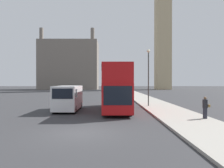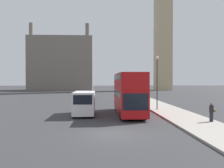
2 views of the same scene
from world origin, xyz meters
name	(u,v)px [view 1 (image 1 of 2)]	position (x,y,z in m)	size (l,w,h in m)	color
ground_plane	(82,133)	(0.00, 0.00, 0.00)	(300.00, 300.00, 0.00)	#333335
sidewalk_strip	(210,131)	(6.98, 0.00, 0.07)	(3.96, 120.00, 0.15)	#9E998E
building_block_distant	(70,65)	(-14.74, 75.13, 9.51)	(22.50, 12.24, 23.12)	slate
red_double_decker_bus	(116,86)	(2.08, 9.50, 2.40)	(2.46, 10.34, 4.30)	#B71114
white_van	(68,98)	(-2.52, 9.04, 1.29)	(2.09, 5.22, 2.40)	white
pedestrian	(205,108)	(8.32, 3.72, 0.94)	(0.51, 0.35, 1.57)	#23232D
street_lamp	(148,69)	(5.74, 12.28, 4.20)	(0.36, 0.36, 6.25)	#2D332D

